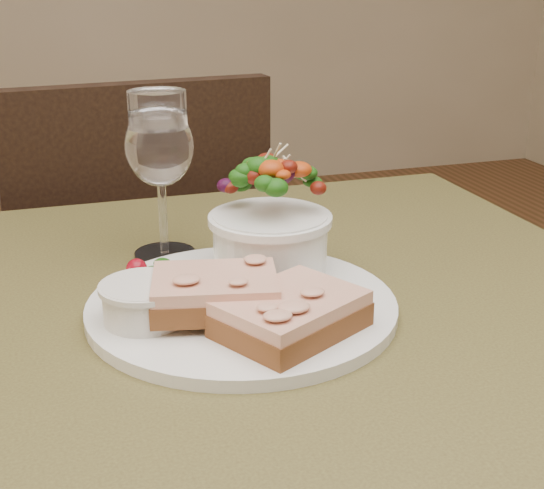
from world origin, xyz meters
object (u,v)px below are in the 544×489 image
object	(u,v)px
cafe_table	(270,395)
ramekin	(145,300)
wine_glass	(160,151)
dinner_plate	(242,306)
sandwich_front	(291,314)
chair_far	(135,383)
sandwich_back	(215,292)
salad_bowl	(270,216)

from	to	relation	value
cafe_table	ramekin	xyz separation A→B (m)	(-0.12, -0.02, 0.13)
cafe_table	wine_glass	world-z (taller)	wine_glass
dinner_plate	sandwich_front	world-z (taller)	sandwich_front
chair_far	sandwich_front	distance (m)	0.90
chair_far	sandwich_back	size ratio (longest dim) A/B	6.90
dinner_plate	ramekin	world-z (taller)	ramekin
cafe_table	salad_bowl	distance (m)	0.19
sandwich_front	wine_glass	bearing A→B (deg)	77.06
sandwich_back	wine_glass	world-z (taller)	wine_glass
ramekin	salad_bowl	size ratio (longest dim) A/B	0.60
wine_glass	chair_far	bearing A→B (deg)	89.29
ramekin	wine_glass	bearing A→B (deg)	74.97
ramekin	salad_bowl	xyz separation A→B (m)	(0.14, 0.08, 0.04)
chair_far	ramekin	bearing A→B (deg)	80.08
dinner_plate	sandwich_front	xyz separation A→B (m)	(0.02, -0.07, 0.02)
ramekin	sandwich_back	bearing A→B (deg)	-10.02
chair_far	ramekin	size ratio (longest dim) A/B	11.89
chair_far	salad_bowl	xyz separation A→B (m)	(0.09, -0.61, 0.53)
cafe_table	salad_bowl	world-z (taller)	salad_bowl
cafe_table	sandwich_front	distance (m)	0.15
cafe_table	wine_glass	size ratio (longest dim) A/B	4.57
sandwich_back	salad_bowl	world-z (taller)	salad_bowl
wine_glass	sandwich_back	bearing A→B (deg)	-86.38
dinner_plate	wine_glass	xyz separation A→B (m)	(-0.04, 0.17, 0.12)
salad_bowl	dinner_plate	bearing A→B (deg)	-126.37
sandwich_front	wine_glass	distance (m)	0.27
dinner_plate	wine_glass	size ratio (longest dim) A/B	1.71
sandwich_front	salad_bowl	world-z (taller)	salad_bowl
dinner_plate	ramekin	distance (m)	0.10
sandwich_front	sandwich_back	distance (m)	0.08
dinner_plate	sandwich_front	distance (m)	0.08
cafe_table	sandwich_front	bearing A→B (deg)	-93.69
ramekin	wine_glass	xyz separation A→B (m)	(0.05, 0.19, 0.09)
salad_bowl	chair_far	bearing A→B (deg)	98.26
sandwich_front	ramekin	bearing A→B (deg)	124.57
salad_bowl	wine_glass	world-z (taller)	wine_glass
sandwich_front	sandwich_back	xyz separation A→B (m)	(-0.06, 0.05, 0.01)
sandwich_back	ramekin	world-z (taller)	sandwich_back
cafe_table	wine_glass	xyz separation A→B (m)	(-0.07, 0.17, 0.22)
cafe_table	ramekin	bearing A→B (deg)	-171.74
cafe_table	salad_bowl	bearing A→B (deg)	71.96
cafe_table	dinner_plate	bearing A→B (deg)	-171.78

